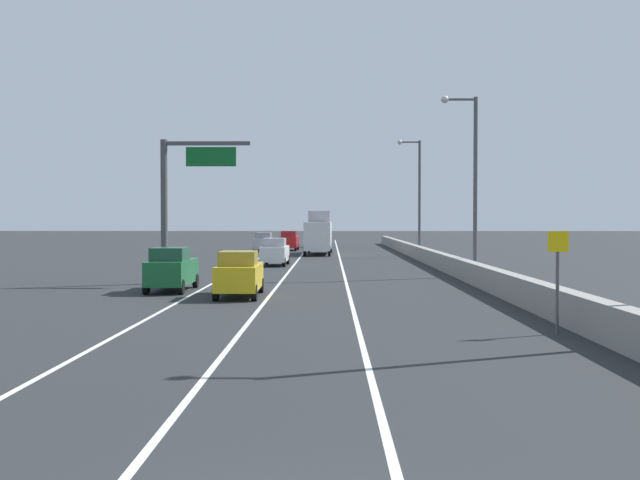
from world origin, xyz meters
TOP-DOWN VIEW (x-y plane):
  - ground_plane at (0.00, 64.00)m, footprint 320.00×320.00m
  - lane_stripe_left at (-5.50, 55.00)m, footprint 0.16×130.00m
  - lane_stripe_center at (-2.00, 55.00)m, footprint 0.16×130.00m
  - lane_stripe_right at (1.50, 55.00)m, footprint 0.16×130.00m
  - jersey_barrier_right at (8.14, 40.00)m, footprint 0.60×120.00m
  - overhead_sign_gantry at (-7.26, 32.52)m, footprint 4.68×0.36m
  - speed_advisory_sign at (7.24, 14.83)m, footprint 0.60×0.11m
  - lamp_post_right_second at (8.86, 37.49)m, footprint 2.14×0.44m
  - lamp_post_right_third at (8.47, 62.06)m, footprint 2.14×0.44m
  - car_white_0 at (-3.36, 48.31)m, footprint 1.94×4.39m
  - car_green_1 at (-6.74, 28.27)m, footprint 1.80×4.51m
  - car_blue_2 at (-0.57, 86.64)m, footprint 1.98×4.71m
  - car_red_3 at (-3.77, 76.35)m, footprint 1.98×4.72m
  - car_silver_4 at (-6.22, 72.32)m, footprint 1.94×4.57m
  - car_yellow_5 at (-3.27, 25.60)m, footprint 1.85×4.58m
  - box_truck at (-0.45, 66.94)m, footprint 2.64×9.68m

SIDE VIEW (x-z plane):
  - ground_plane at x=0.00m, z-range 0.00..0.00m
  - lane_stripe_left at x=-5.50m, z-range 0.00..0.00m
  - lane_stripe_center at x=-2.00m, z-range 0.00..0.00m
  - lane_stripe_right at x=1.50m, z-range 0.00..0.00m
  - jersey_barrier_right at x=8.14m, z-range 0.00..1.10m
  - car_blue_2 at x=-0.57m, z-range 0.00..1.98m
  - car_yellow_5 at x=-3.27m, z-range 0.00..1.99m
  - car_white_0 at x=-3.36m, z-range 0.00..2.00m
  - car_silver_4 at x=-6.22m, z-range 0.00..2.01m
  - car_green_1 at x=-6.74m, z-range -0.01..2.04m
  - car_red_3 at x=-3.77m, z-range -0.01..2.12m
  - speed_advisory_sign at x=7.24m, z-range 0.26..3.26m
  - box_truck at x=-0.45m, z-range -0.18..4.02m
  - overhead_sign_gantry at x=-7.26m, z-range 0.98..8.48m
  - lamp_post_right_second at x=8.86m, z-range 0.76..11.29m
  - lamp_post_right_third at x=8.47m, z-range 0.76..11.29m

